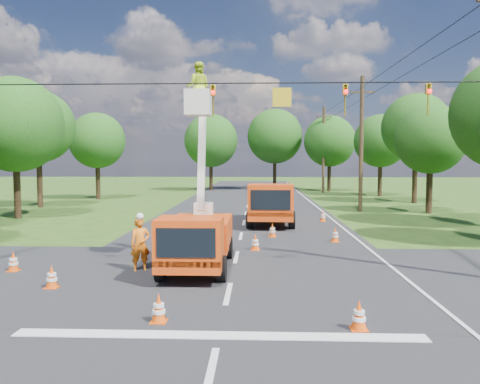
{
  "coord_description": "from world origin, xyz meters",
  "views": [
    {
      "loc": [
        0.84,
        -13.09,
        3.87
      ],
      "look_at": [
        0.14,
        5.1,
        2.6
      ],
      "focal_mm": 35.0,
      "sensor_mm": 36.0,
      "label": 1
    }
  ],
  "objects_px": {
    "tree_right_c": "(431,139)",
    "second_truck": "(271,203)",
    "traffic_cone_7": "(323,216)",
    "traffic_cone_3": "(272,230)",
    "pole_right_far": "(323,149)",
    "traffic_cone_8": "(335,235)",
    "traffic_cone_0": "(159,309)",
    "tree_left_f": "(97,141)",
    "tree_far_c": "(330,141)",
    "tree_far_a": "(211,141)",
    "tree_right_e": "(381,141)",
    "distant_car": "(278,196)",
    "pole_right_mid": "(361,143)",
    "tree_far_b": "(275,136)",
    "traffic_cone_5": "(13,262)",
    "ground_worker": "(140,244)",
    "bucket_truck": "(197,225)",
    "tree_right_d": "(416,128)",
    "traffic_cone_1": "(359,316)",
    "traffic_cone_4": "(52,277)",
    "tree_left_e": "(38,127)",
    "traffic_cone_2": "(255,243)",
    "tree_left_d": "(15,125)"
  },
  "relations": [
    {
      "from": "tree_right_c",
      "to": "second_truck",
      "type": "bearing_deg",
      "value": -151.2
    },
    {
      "from": "traffic_cone_7",
      "to": "tree_right_c",
      "type": "relative_size",
      "value": 0.09
    },
    {
      "from": "traffic_cone_3",
      "to": "pole_right_far",
      "type": "relative_size",
      "value": 0.07
    },
    {
      "from": "traffic_cone_8",
      "to": "traffic_cone_0",
      "type": "bearing_deg",
      "value": -118.35
    },
    {
      "from": "tree_left_f",
      "to": "tree_far_c",
      "type": "distance_m",
      "value": 27.1
    },
    {
      "from": "second_truck",
      "to": "tree_far_a",
      "type": "distance_m",
      "value": 31.45
    },
    {
      "from": "traffic_cone_0",
      "to": "tree_right_e",
      "type": "height_order",
      "value": "tree_right_e"
    },
    {
      "from": "distant_car",
      "to": "pole_right_mid",
      "type": "bearing_deg",
      "value": -22.29
    },
    {
      "from": "tree_left_f",
      "to": "tree_right_e",
      "type": "relative_size",
      "value": 0.97
    },
    {
      "from": "tree_far_b",
      "to": "traffic_cone_8",
      "type": "bearing_deg",
      "value": -87.84
    },
    {
      "from": "second_truck",
      "to": "traffic_cone_0",
      "type": "height_order",
      "value": "second_truck"
    },
    {
      "from": "traffic_cone_5",
      "to": "tree_far_c",
      "type": "distance_m",
      "value": 45.27
    },
    {
      "from": "ground_worker",
      "to": "pole_right_far",
      "type": "bearing_deg",
      "value": 50.13
    },
    {
      "from": "traffic_cone_0",
      "to": "traffic_cone_8",
      "type": "bearing_deg",
      "value": 61.65
    },
    {
      "from": "traffic_cone_5",
      "to": "tree_left_f",
      "type": "height_order",
      "value": "tree_left_f"
    },
    {
      "from": "bucket_truck",
      "to": "ground_worker",
      "type": "bearing_deg",
      "value": -171.98
    },
    {
      "from": "bucket_truck",
      "to": "tree_left_f",
      "type": "xyz_separation_m",
      "value": [
        -13.53,
        28.98,
        4.11
      ]
    },
    {
      "from": "tree_far_a",
      "to": "tree_far_c",
      "type": "relative_size",
      "value": 1.04
    },
    {
      "from": "bucket_truck",
      "to": "tree_right_d",
      "type": "distance_m",
      "value": 30.97
    },
    {
      "from": "second_truck",
      "to": "traffic_cone_3",
      "type": "bearing_deg",
      "value": -88.49
    },
    {
      "from": "traffic_cone_0",
      "to": "traffic_cone_3",
      "type": "height_order",
      "value": "same"
    },
    {
      "from": "traffic_cone_0",
      "to": "pole_right_mid",
      "type": "bearing_deg",
      "value": 67.71
    },
    {
      "from": "traffic_cone_1",
      "to": "traffic_cone_4",
      "type": "distance_m",
      "value": 9.0
    },
    {
      "from": "traffic_cone_4",
      "to": "tree_right_d",
      "type": "relative_size",
      "value": 0.07
    },
    {
      "from": "tree_right_d",
      "to": "tree_far_c",
      "type": "distance_m",
      "value": 15.92
    },
    {
      "from": "traffic_cone_3",
      "to": "pole_right_mid",
      "type": "bearing_deg",
      "value": 60.09
    },
    {
      "from": "tree_right_d",
      "to": "tree_far_a",
      "type": "xyz_separation_m",
      "value": [
        -19.8,
        16.0,
        -0.49
      ]
    },
    {
      "from": "ground_worker",
      "to": "pole_right_mid",
      "type": "xyz_separation_m",
      "value": [
        11.72,
        19.26,
        4.16
      ]
    },
    {
      "from": "ground_worker",
      "to": "tree_left_e",
      "type": "height_order",
      "value": "tree_left_e"
    },
    {
      "from": "second_truck",
      "to": "pole_right_mid",
      "type": "distance_m",
      "value": 10.75
    },
    {
      "from": "ground_worker",
      "to": "tree_far_c",
      "type": "xyz_separation_m",
      "value": [
        12.72,
        41.26,
        5.12
      ]
    },
    {
      "from": "second_truck",
      "to": "tree_right_c",
      "type": "xyz_separation_m",
      "value": [
        11.56,
        6.36,
        4.01
      ]
    },
    {
      "from": "traffic_cone_2",
      "to": "tree_far_a",
      "type": "bearing_deg",
      "value": 98.47
    },
    {
      "from": "tree_far_a",
      "to": "tree_right_e",
      "type": "bearing_deg",
      "value": -23.05
    },
    {
      "from": "ground_worker",
      "to": "traffic_cone_4",
      "type": "height_order",
      "value": "ground_worker"
    },
    {
      "from": "traffic_cone_2",
      "to": "tree_right_e",
      "type": "height_order",
      "value": "tree_right_e"
    },
    {
      "from": "traffic_cone_3",
      "to": "distant_car",
      "type": "bearing_deg",
      "value": 86.59
    },
    {
      "from": "tree_right_c",
      "to": "traffic_cone_8",
      "type": "bearing_deg",
      "value": -125.3
    },
    {
      "from": "traffic_cone_4",
      "to": "tree_left_e",
      "type": "bearing_deg",
      "value": 115.98
    },
    {
      "from": "traffic_cone_8",
      "to": "tree_right_c",
      "type": "relative_size",
      "value": 0.09
    },
    {
      "from": "tree_left_d",
      "to": "tree_right_d",
      "type": "relative_size",
      "value": 0.95
    },
    {
      "from": "traffic_cone_4",
      "to": "tree_far_a",
      "type": "relative_size",
      "value": 0.07
    },
    {
      "from": "traffic_cone_8",
      "to": "tree_right_d",
      "type": "xyz_separation_m",
      "value": [
        10.35,
        20.36,
        6.32
      ]
    },
    {
      "from": "traffic_cone_3",
      "to": "traffic_cone_8",
      "type": "xyz_separation_m",
      "value": [
        2.88,
        -1.32,
        0.0
      ]
    },
    {
      "from": "pole_right_far",
      "to": "second_truck",
      "type": "bearing_deg",
      "value": -104.08
    },
    {
      "from": "tree_right_d",
      "to": "traffic_cone_7",
      "type": "bearing_deg",
      "value": -127.08
    },
    {
      "from": "second_truck",
      "to": "traffic_cone_8",
      "type": "distance_m",
      "value": 6.7
    },
    {
      "from": "traffic_cone_5",
      "to": "traffic_cone_8",
      "type": "distance_m",
      "value": 13.51
    },
    {
      "from": "ground_worker",
      "to": "traffic_cone_1",
      "type": "relative_size",
      "value": 2.66
    },
    {
      "from": "distant_car",
      "to": "traffic_cone_2",
      "type": "height_order",
      "value": "distant_car"
    }
  ]
}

